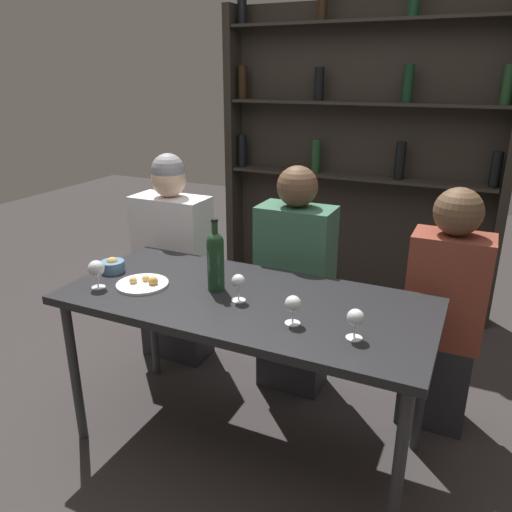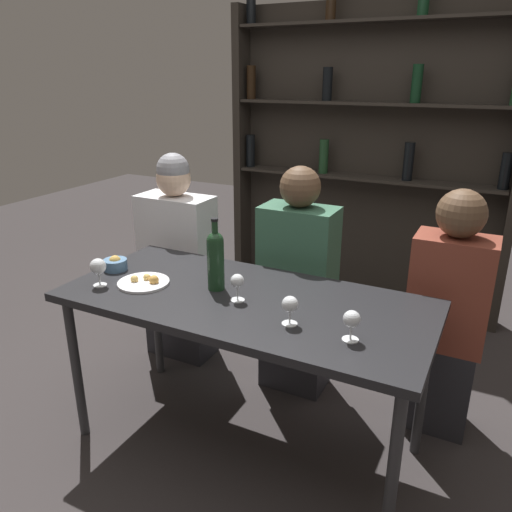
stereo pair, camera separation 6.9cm
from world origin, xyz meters
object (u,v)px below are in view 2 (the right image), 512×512
Objects in this scene: seated_person_center at (297,289)px; seated_person_right at (446,321)px; food_plate_0 at (144,282)px; seated_person_left at (178,264)px; wine_glass_0 at (237,282)px; wine_glass_1 at (98,267)px; wine_bottle at (216,258)px; snack_bowl at (115,264)px; wine_glass_2 at (290,305)px; wine_glass_3 at (352,320)px.

seated_person_center is 0.75m from seated_person_right.
seated_person_left is (-0.27, 0.63, -0.18)m from food_plate_0.
wine_glass_0 is 0.64m from wine_glass_1.
snack_bowl is at bearing -177.24° from wine_bottle.
wine_glass_2 is (0.28, -0.09, -0.00)m from wine_glass_0.
wine_glass_1 is 0.21m from food_plate_0.
wine_glass_0 is 0.51× the size of food_plate_0.
seated_person_center is (0.72, 0.55, -0.20)m from snack_bowl.
seated_person_center is at bearing -180.00° from seated_person_right.
seated_person_left is 1.01× the size of seated_person_center.
wine_glass_1 is at bearing -176.95° from wine_glass_2.
seated_person_left is at bearing 145.76° from wine_glass_2.
seated_person_center reaches higher than wine_glass_2.
wine_bottle is 2.79× the size of wine_glass_3.
wine_bottle is 2.72× the size of wine_glass_0.
seated_person_right reaches higher than wine_bottle.
seated_person_center is at bearing -0.00° from seated_person_left.
wine_glass_2 is 0.09× the size of seated_person_center.
wine_bottle is 0.36m from food_plate_0.
wine_glass_2 is 0.09× the size of seated_person_left.
wine_glass_2 and wine_glass_3 have the same top height.
wine_glass_3 is at bearing 1.80° from wine_glass_1.
seated_person_right reaches higher than wine_glass_1.
wine_glass_0 is at bearing 161.27° from wine_glass_2.
wine_glass_2 is (0.42, -0.16, -0.07)m from wine_bottle.
seated_person_right is at bearing 27.07° from food_plate_0.
wine_bottle reaches higher than wine_glass_1.
wine_bottle is 0.26× the size of seated_person_left.
wine_glass_2 is (0.90, 0.05, -0.01)m from wine_glass_1.
wine_glass_0 is 0.65m from seated_person_center.
wine_glass_1 is 1.60m from seated_person_right.
wine_bottle is 0.64m from seated_person_center.
wine_glass_1 is 0.55× the size of food_plate_0.
seated_person_right reaches higher than wine_glass_2.
wine_glass_1 is 1.11× the size of wine_glass_3.
wine_glass_2 reaches higher than snack_bowl.
wine_glass_2 is at bearing -34.24° from seated_person_left.
wine_bottle is 1.11m from seated_person_right.
wine_glass_2 reaches higher than food_plate_0.
seated_person_center is at bearing 52.32° from food_plate_0.
seated_person_center reaches higher than food_plate_0.
seated_person_right is at bearing 0.00° from seated_person_left.
wine_bottle is at bearing -41.86° from seated_person_left.
wine_glass_0 is at bearing 4.75° from food_plate_0.
seated_person_center is at bearing 109.94° from wine_glass_2.
seated_person_center is at bearing 48.37° from wine_glass_1.
seated_person_left is at bearing 180.00° from seated_person_right.
wine_glass_0 is (0.14, -0.06, -0.06)m from wine_bottle.
seated_person_center is (0.76, -0.00, -0.01)m from seated_person_left.
wine_bottle is 0.68m from wine_glass_3.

